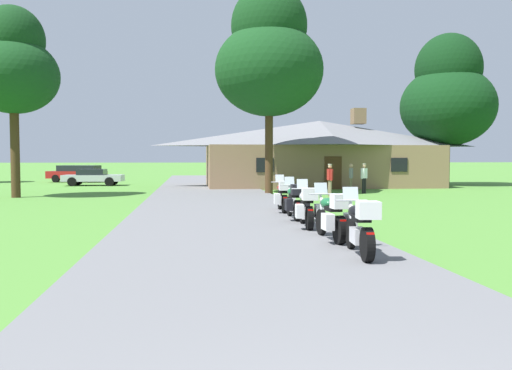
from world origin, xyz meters
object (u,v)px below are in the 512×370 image
Objects in this scene: motorcycle_silver_third_in_row at (307,208)px; tree_left_near at (13,65)px; motorcycle_black_nearest_to_camera at (360,228)px; bystander_gray_shirt_near_lodge at (351,177)px; parked_red_suv_far_left at (78,173)px; tree_right_of_lodge at (448,95)px; parked_silver_sedan_far_left at (93,177)px; motorcycle_green_second_in_row at (333,217)px; tree_by_lodge_front at (269,57)px; motorcycle_red_farthest_in_row at (283,196)px; motorcycle_green_fourth_in_row at (295,202)px; bystander_red_shirt_by_tree at (330,178)px; bystander_white_shirt_beside_signpost at (364,177)px.

tree_left_near is (-11.89, 13.54, 5.98)m from motorcycle_silver_third_in_row.
bystander_gray_shirt_near_lodge is (5.85, 19.21, 0.31)m from motorcycle_black_nearest_to_camera.
tree_right_of_lodge is at bearing -94.41° from parked_red_suv_far_left.
tree_left_near is 13.19m from parked_silver_sedan_far_left.
tree_by_lodge_front reaches higher than motorcycle_green_second_in_row.
motorcycle_black_nearest_to_camera is 1.89m from motorcycle_green_second_in_row.
motorcycle_silver_third_in_row is 4.32m from motorcycle_red_farthest_in_row.
motorcycle_silver_third_in_row is (-0.09, 2.35, 0.00)m from motorcycle_green_second_in_row.
motorcycle_black_nearest_to_camera is 22.26m from tree_left_near.
motorcycle_green_second_in_row is at bearing -88.44° from motorcycle_green_fourth_in_row.
bystander_red_shirt_by_tree is at bearing -5.03° from tree_left_near.
motorcycle_green_second_in_row is at bearing -157.08° from parked_silver_sedan_far_left.
motorcycle_green_second_in_row is 0.22× the size of tree_left_near.
motorcycle_silver_third_in_row is at bearing 96.76° from motorcycle_black_nearest_to_camera.
tree_left_near is (-18.39, -0.78, 5.64)m from bystander_white_shirt_beside_signpost.
motorcycle_red_farthest_in_row is 1.24× the size of bystander_white_shirt_beside_signpost.
parked_silver_sedan_far_left is at bearing 108.35° from motorcycle_green_second_in_row.
parked_red_suv_far_left is at bearing 108.48° from motorcycle_green_second_in_row.
motorcycle_green_second_in_row is at bearing 161.53° from bystander_red_shirt_by_tree.
motorcycle_black_nearest_to_camera is 6.24m from motorcycle_green_fourth_in_row.
parked_red_suv_far_left is at bearing 97.81° from bystander_white_shirt_beside_signpost.
tree_right_of_lodge is 2.24× the size of parked_red_suv_far_left.
motorcycle_green_fourth_in_row is (-0.02, 4.35, 0.00)m from motorcycle_green_second_in_row.
motorcycle_green_fourth_in_row is 1.24× the size of bystander_white_shirt_beside_signpost.
motorcycle_green_second_in_row is 18.33m from tree_by_lodge_front.
motorcycle_green_second_in_row is 0.19× the size of tree_right_of_lodge.
tree_by_lodge_front is (1.14, 14.60, 6.90)m from motorcycle_silver_third_in_row.
motorcycle_green_second_in_row is 17.86m from bystander_white_shirt_beside_signpost.
motorcycle_black_nearest_to_camera is at bearing -146.91° from parked_red_suv_far_left.
tree_right_of_lodge reaches higher than bystander_red_shirt_by_tree.
tree_left_near is at bearing -175.35° from tree_by_lodge_front.
parked_silver_sedan_far_left is (-10.27, 23.19, 0.03)m from motorcycle_green_fourth_in_row.
tree_left_near is at bearing 129.46° from motorcycle_black_nearest_to_camera.
bystander_white_shirt_beside_signpost is (6.41, 16.66, 0.34)m from motorcycle_green_second_in_row.
motorcycle_black_nearest_to_camera is 0.22× the size of tree_left_near.
bystander_gray_shirt_near_lodge reaches higher than motorcycle_red_farthest_in_row.
bystander_white_shirt_beside_signpost is 0.15× the size of tree_by_lodge_front.
tree_by_lodge_front is 2.33× the size of parked_red_suv_far_left.
bystander_gray_shirt_near_lodge reaches higher than parked_red_suv_far_left.
tree_by_lodge_front is 16.20m from tree_right_of_lodge.
tree_left_near is at bearing 136.10° from motorcycle_silver_third_in_row.
motorcycle_green_fourth_in_row is at bearing 95.78° from motorcycle_black_nearest_to_camera.
bystander_gray_shirt_near_lodge is 0.99× the size of bystander_red_shirt_by_tree.
motorcycle_green_second_in_row is 1.00× the size of motorcycle_red_farthest_in_row.
motorcycle_silver_third_in_row is 1.24× the size of bystander_red_shirt_by_tree.
motorcycle_green_second_in_row is 18.28m from bystander_gray_shirt_near_lodge.
tree_by_lodge_front is (1.06, 16.95, 6.90)m from motorcycle_green_second_in_row.
tree_right_of_lodge reaches higher than tree_left_near.
tree_by_lodge_front is (13.03, 1.06, 0.92)m from tree_left_near.
motorcycle_green_second_in_row is at bearing -52.98° from tree_left_near.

